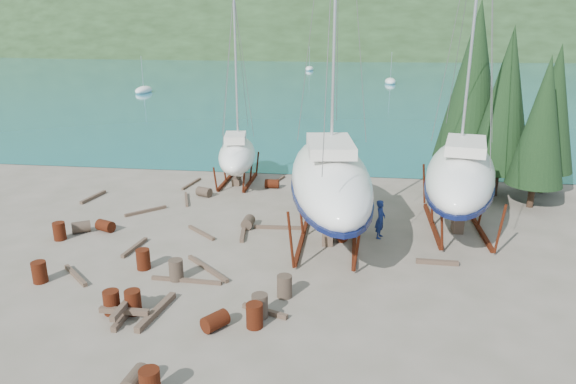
# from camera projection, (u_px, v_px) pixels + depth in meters

# --- Properties ---
(ground) EXTENTS (600.00, 600.00, 0.00)m
(ground) POSITION_uv_depth(u_px,v_px,m) (257.00, 270.00, 21.76)
(ground) COLOR #5E584A
(ground) RESTS_ON ground
(bay_water) EXTENTS (700.00, 700.00, 0.00)m
(bay_water) POSITION_uv_depth(u_px,v_px,m) (353.00, 46.00, 319.31)
(bay_water) COLOR #196B7E
(bay_water) RESTS_ON ground
(far_hill) EXTENTS (800.00, 360.00, 110.00)m
(far_hill) POSITION_uv_depth(u_px,v_px,m) (353.00, 45.00, 324.03)
(far_hill) COLOR #1F2F17
(far_hill) RESTS_ON ground
(far_house_left) EXTENTS (6.60, 5.60, 5.60)m
(far_house_left) POSITION_uv_depth(u_px,v_px,m) (200.00, 47.00, 207.90)
(far_house_left) COLOR beige
(far_house_left) RESTS_ON ground
(far_house_center) EXTENTS (6.60, 5.60, 5.60)m
(far_house_center) POSITION_uv_depth(u_px,v_px,m) (298.00, 47.00, 202.86)
(far_house_center) COLOR beige
(far_house_center) RESTS_ON ground
(far_house_right) EXTENTS (6.60, 5.60, 5.60)m
(far_house_right) POSITION_uv_depth(u_px,v_px,m) (427.00, 48.00, 196.57)
(far_house_right) COLOR beige
(far_house_right) RESTS_ON ground
(cypress_near_right) EXTENTS (3.60, 3.60, 10.00)m
(cypress_near_right) POSITION_uv_depth(u_px,v_px,m) (506.00, 100.00, 29.76)
(cypress_near_right) COLOR black
(cypress_near_right) RESTS_ON ground
(cypress_mid_right) EXTENTS (3.06, 3.06, 8.50)m
(cypress_mid_right) POSITION_uv_depth(u_px,v_px,m) (542.00, 122.00, 27.95)
(cypress_mid_right) COLOR black
(cypress_mid_right) RESTS_ON ground
(cypress_back_left) EXTENTS (4.14, 4.14, 11.50)m
(cypress_back_left) POSITION_uv_depth(u_px,v_px,m) (473.00, 82.00, 31.58)
(cypress_back_left) COLOR black
(cypress_back_left) RESTS_ON ground
(cypress_far_right) EXTENTS (3.24, 3.24, 9.00)m
(cypress_far_right) POSITION_uv_depth(u_px,v_px,m) (553.00, 109.00, 30.51)
(cypress_far_right) COLOR black
(cypress_far_right) RESTS_ON ground
(moored_boat_left) EXTENTS (2.00, 5.00, 6.05)m
(moored_boat_left) POSITION_uv_depth(u_px,v_px,m) (144.00, 90.00, 82.09)
(moored_boat_left) COLOR white
(moored_boat_left) RESTS_ON ground
(moored_boat_mid) EXTENTS (2.00, 5.00, 6.05)m
(moored_boat_mid) POSITION_uv_depth(u_px,v_px,m) (390.00, 82.00, 95.95)
(moored_boat_mid) COLOR white
(moored_boat_mid) RESTS_ON ground
(moored_boat_far) EXTENTS (2.00, 5.00, 6.05)m
(moored_boat_far) POSITION_uv_depth(u_px,v_px,m) (309.00, 69.00, 126.55)
(moored_boat_far) COLOR white
(moored_boat_far) RESTS_ON ground
(large_sailboat_near) EXTENTS (5.26, 12.66, 19.34)m
(large_sailboat_near) POSITION_uv_depth(u_px,v_px,m) (330.00, 177.00, 24.02)
(large_sailboat_near) COLOR white
(large_sailboat_near) RESTS_ON ground
(large_sailboat_far) EXTENTS (5.48, 11.63, 17.72)m
(large_sailboat_far) POSITION_uv_depth(u_px,v_px,m) (461.00, 173.00, 25.51)
(large_sailboat_far) COLOR white
(large_sailboat_far) RESTS_ON ground
(small_sailboat_shore) EXTENTS (3.57, 7.75, 11.93)m
(small_sailboat_shore) POSITION_uv_depth(u_px,v_px,m) (237.00, 154.00, 33.39)
(small_sailboat_shore) COLOR white
(small_sailboat_shore) RESTS_ON ground
(worker) EXTENTS (0.63, 0.79, 1.92)m
(worker) POSITION_uv_depth(u_px,v_px,m) (380.00, 219.00, 24.84)
(worker) COLOR navy
(worker) RESTS_ON ground
(drum_0) EXTENTS (0.58, 0.58, 0.88)m
(drum_0) POSITION_uv_depth(u_px,v_px,m) (39.00, 272.00, 20.58)
(drum_0) COLOR #5D260F
(drum_0) RESTS_ON ground
(drum_1) EXTENTS (0.66, 0.93, 0.58)m
(drum_1) POSITION_uv_depth(u_px,v_px,m) (136.00, 380.00, 14.45)
(drum_1) COLOR #2D2823
(drum_1) RESTS_ON ground
(drum_2) EXTENTS (1.03, 0.87, 0.58)m
(drum_2) POSITION_uv_depth(u_px,v_px,m) (105.00, 226.00, 25.82)
(drum_2) COLOR #5D260F
(drum_2) RESTS_ON ground
(drum_3) EXTENTS (0.58, 0.58, 0.88)m
(drum_3) POSITION_uv_depth(u_px,v_px,m) (150.00, 384.00, 14.09)
(drum_3) COLOR #5D260F
(drum_3) RESTS_ON ground
(drum_4) EXTENTS (0.88, 0.59, 0.58)m
(drum_4) POSITION_uv_depth(u_px,v_px,m) (272.00, 184.00, 32.85)
(drum_4) COLOR #5D260F
(drum_4) RESTS_ON ground
(drum_5) EXTENTS (0.58, 0.58, 0.88)m
(drum_5) POSITION_uv_depth(u_px,v_px,m) (260.00, 306.00, 18.05)
(drum_5) COLOR #2D2823
(drum_5) RESTS_ON ground
(drum_6) EXTENTS (0.82, 1.01, 0.58)m
(drum_6) POSITION_uv_depth(u_px,v_px,m) (340.00, 234.00, 24.79)
(drum_6) COLOR #5D260F
(drum_6) RESTS_ON ground
(drum_7) EXTENTS (0.58, 0.58, 0.88)m
(drum_7) POSITION_uv_depth(u_px,v_px,m) (255.00, 316.00, 17.45)
(drum_7) COLOR #5D260F
(drum_7) RESTS_ON ground
(drum_8) EXTENTS (0.58, 0.58, 0.88)m
(drum_8) POSITION_uv_depth(u_px,v_px,m) (59.00, 231.00, 24.74)
(drum_8) COLOR #5D260F
(drum_8) RESTS_ON ground
(drum_9) EXTENTS (1.03, 0.87, 0.58)m
(drum_9) POSITION_uv_depth(u_px,v_px,m) (204.00, 192.00, 31.20)
(drum_9) COLOR #2D2823
(drum_9) RESTS_ON ground
(drum_10) EXTENTS (0.58, 0.58, 0.88)m
(drum_10) POSITION_uv_depth(u_px,v_px,m) (112.00, 302.00, 18.31)
(drum_10) COLOR #5D260F
(drum_10) RESTS_ON ground
(drum_11) EXTENTS (0.59, 0.89, 0.58)m
(drum_11) POSITION_uv_depth(u_px,v_px,m) (248.00, 222.00, 26.30)
(drum_11) COLOR #2D2823
(drum_11) RESTS_ON ground
(drum_12) EXTENTS (0.99, 1.05, 0.58)m
(drum_12) POSITION_uv_depth(u_px,v_px,m) (215.00, 321.00, 17.40)
(drum_12) COLOR #5D260F
(drum_12) RESTS_ON ground
(drum_13) EXTENTS (0.58, 0.58, 0.88)m
(drum_13) POSITION_uv_depth(u_px,v_px,m) (133.00, 302.00, 18.32)
(drum_13) COLOR #5D260F
(drum_13) RESTS_ON ground
(drum_14) EXTENTS (0.58, 0.58, 0.88)m
(drum_14) POSITION_uv_depth(u_px,v_px,m) (143.00, 259.00, 21.72)
(drum_14) COLOR #5D260F
(drum_14) RESTS_ON ground
(drum_15) EXTENTS (1.05, 0.96, 0.58)m
(drum_15) POSITION_uv_depth(u_px,v_px,m) (81.00, 227.00, 25.67)
(drum_15) COLOR #2D2823
(drum_15) RESTS_ON ground
(drum_16) EXTENTS (0.58, 0.58, 0.88)m
(drum_16) POSITION_uv_depth(u_px,v_px,m) (176.00, 270.00, 20.76)
(drum_16) COLOR #2D2823
(drum_16) RESTS_ON ground
(drum_17) EXTENTS (0.58, 0.58, 0.88)m
(drum_17) POSITION_uv_depth(u_px,v_px,m) (285.00, 286.00, 19.43)
(drum_17) COLOR #2D2823
(drum_17) RESTS_ON ground
(timber_0) EXTENTS (0.54, 2.51, 0.14)m
(timber_0) POSITION_uv_depth(u_px,v_px,m) (191.00, 184.00, 33.60)
(timber_0) COLOR brown
(timber_0) RESTS_ON ground
(timber_1) EXTENTS (1.80, 0.24, 0.19)m
(timber_1) POSITION_uv_depth(u_px,v_px,m) (437.00, 262.00, 22.24)
(timber_1) COLOR brown
(timber_1) RESTS_ON ground
(timber_2) EXTENTS (0.52, 2.32, 0.19)m
(timber_2) POSITION_uv_depth(u_px,v_px,m) (93.00, 197.00, 30.87)
(timber_2) COLOR brown
(timber_2) RESTS_ON ground
(timber_3) EXTENTS (2.94, 0.26, 0.15)m
(timber_3) POSITION_uv_depth(u_px,v_px,m) (186.00, 280.00, 20.68)
(timber_3) COLOR brown
(timber_3) RESTS_ON ground
(timber_4) EXTENTS (0.41, 2.12, 0.17)m
(timber_4) POSITION_uv_depth(u_px,v_px,m) (135.00, 247.00, 23.77)
(timber_4) COLOR brown
(timber_4) RESTS_ON ground
(timber_5) EXTENTS (2.34, 2.18, 0.16)m
(timber_5) POSITION_uv_depth(u_px,v_px,m) (208.00, 268.00, 21.69)
(timber_5) COLOR brown
(timber_5) RESTS_ON ground
(timber_6) EXTENTS (1.67, 1.21, 0.19)m
(timber_6) POSITION_uv_depth(u_px,v_px,m) (326.00, 182.00, 33.98)
(timber_6) COLOR brown
(timber_6) RESTS_ON ground
(timber_7) EXTENTS (1.76, 0.79, 0.17)m
(timber_7) POSITION_uv_depth(u_px,v_px,m) (265.00, 311.00, 18.40)
(timber_7) COLOR brown
(timber_7) RESTS_ON ground
(timber_8) EXTENTS (0.48, 2.02, 0.19)m
(timber_8) POSITION_uv_depth(u_px,v_px,m) (243.00, 233.00, 25.41)
(timber_8) COLOR brown
(timber_8) RESTS_ON ground
(timber_9) EXTENTS (0.80, 2.44, 0.15)m
(timber_9) POSITION_uv_depth(u_px,v_px,m) (277.00, 181.00, 34.19)
(timber_9) COLOR brown
(timber_9) RESTS_ON ground
(timber_10) EXTENTS (2.44, 0.31, 0.16)m
(timber_10) POSITION_uv_depth(u_px,v_px,m) (278.00, 227.00, 26.18)
(timber_10) COLOR brown
(timber_10) RESTS_ON ground
(timber_11) EXTENTS (1.79, 1.60, 0.15)m
(timber_11) POSITION_uv_depth(u_px,v_px,m) (201.00, 233.00, 25.52)
(timber_11) COLOR brown
(timber_11) RESTS_ON ground
(timber_12) EXTENTS (1.78, 1.62, 0.17)m
(timber_12) POSITION_uv_depth(u_px,v_px,m) (76.00, 275.00, 21.08)
(timber_12) COLOR brown
(timber_12) RESTS_ON ground
(timber_15) EXTENTS (0.97, 2.35, 0.15)m
(timber_15) POSITION_uv_depth(u_px,v_px,m) (186.00, 199.00, 30.54)
(timber_15) COLOR brown
(timber_15) RESTS_ON ground
(timber_16) EXTENTS (0.59, 2.55, 0.23)m
(timber_16) POSITION_uv_depth(u_px,v_px,m) (156.00, 312.00, 18.31)
(timber_16) COLOR brown
(timber_16) RESTS_ON ground
(timber_17) EXTENTS (1.80, 1.85, 0.16)m
(timber_17) POSITION_uv_depth(u_px,v_px,m) (146.00, 211.00, 28.54)
(timber_17) COLOR brown
(timber_17) RESTS_ON ground
(timber_pile_fore) EXTENTS (1.80, 1.80, 0.60)m
(timber_pile_fore) POSITION_uv_depth(u_px,v_px,m) (124.00, 311.00, 18.00)
(timber_pile_fore) COLOR brown
(timber_pile_fore) RESTS_ON ground
(timber_pile_aft) EXTENTS (1.80, 1.80, 0.60)m
(timber_pile_aft) POSITION_uv_depth(u_px,v_px,m) (334.00, 204.00, 29.02)
(timber_pile_aft) COLOR brown
(timber_pile_aft) RESTS_ON ground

